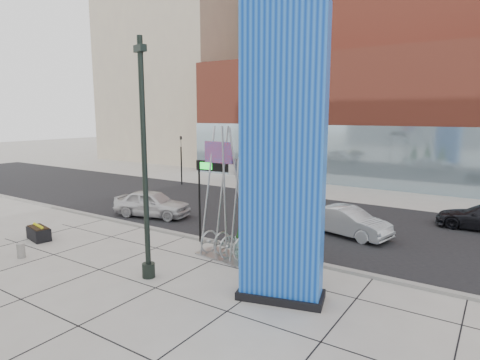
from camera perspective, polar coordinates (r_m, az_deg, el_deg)
The scene contains 18 objects.
ground at distance 15.80m, azimuth -11.91°, elevation -12.72°, with size 160.00×160.00×0.00m, color #9E9991.
street_asphalt at distance 23.53m, azimuth 5.69°, elevation -5.17°, with size 80.00×12.00×0.02m, color black.
curb_edge at distance 18.62m, azimuth -3.05°, elevation -8.90°, with size 80.00×0.30×0.12m, color gray.
tower_podium at distance 38.41m, azimuth 19.23°, elevation 8.24°, with size 34.00×10.00×11.00m, color #963D2B.
tower_glass_front at distance 33.95m, azimuth 16.94°, elevation 3.20°, with size 34.00×0.60×5.00m, color #8CA5B2.
building_beige_left at distance 58.42m, azimuth -6.46°, elevation 20.23°, with size 18.00×20.00×34.00m, color tan.
blue_pylon at distance 12.32m, azimuth 6.14°, elevation 2.36°, with size 2.95×1.88×9.10m.
lamp_post at distance 14.47m, azimuth -13.32°, elevation -0.52°, with size 0.57×0.47×8.47m.
public_art_sculpture at distance 16.59m, azimuth -2.16°, elevation -6.25°, with size 2.54×1.52×5.44m.
concrete_bollard at distance 19.13m, azimuth -28.70°, elevation -8.78°, with size 0.32×0.32×0.62m, color gray.
overhead_street_sign at distance 17.88m, azimuth -4.23°, elevation 0.98°, with size 1.81×0.29×3.84m.
round_planter_east at distance 14.51m, azimuth 7.44°, elevation -9.68°, with size 0.99×0.99×2.48m.
round_planter_mid at distance 16.03m, azimuth 4.70°, elevation -7.21°, with size 1.12×1.12×2.80m.
round_planter_west at distance 16.98m, azimuth 1.03°, elevation -6.51°, with size 1.05×1.05×2.63m.
box_planter_north at distance 21.37m, azimuth -26.72°, elevation -6.70°, with size 1.48×0.94×0.75m.
car_white_west at distance 23.79m, azimuth -12.38°, elevation -3.32°, with size 1.80×4.48×1.53m, color silver.
car_silver_mid at distance 20.33m, azimuth 15.00°, elevation -5.75°, with size 1.49×4.26×1.40m, color #AFB2B7.
traffic_signal at distance 34.00m, azimuth -8.37°, elevation 3.18°, with size 0.15×0.18×4.10m.
Camera 1 is at (10.54, -10.21, 5.87)m, focal length 30.00 mm.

